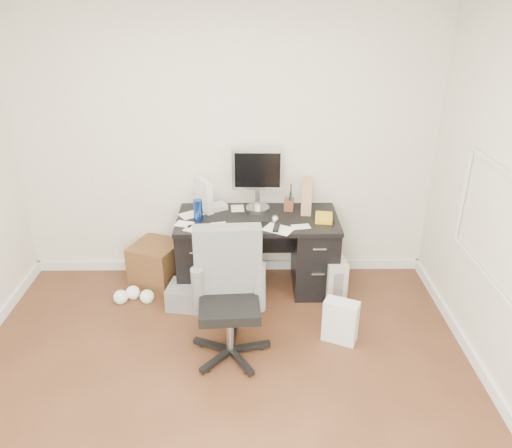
% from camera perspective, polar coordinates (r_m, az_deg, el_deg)
% --- Properties ---
extents(ground, '(4.00, 4.00, 0.00)m').
position_cam_1_polar(ground, '(3.73, -4.41, -20.85)').
color(ground, '#402514').
rests_on(ground, ground).
extents(room_shell, '(4.02, 4.02, 2.71)m').
position_cam_1_polar(room_shell, '(2.80, -4.84, 3.76)').
color(room_shell, beige).
rests_on(room_shell, ground).
extents(desk, '(1.50, 0.70, 0.75)m').
position_cam_1_polar(desk, '(4.80, 0.18, -3.05)').
color(desk, black).
rests_on(desk, ground).
extents(loose_papers, '(1.10, 0.60, 0.00)m').
position_cam_1_polar(loose_papers, '(4.60, -2.30, 0.48)').
color(loose_papers, white).
rests_on(loose_papers, desk).
extents(lcd_monitor, '(0.49, 0.29, 0.61)m').
position_cam_1_polar(lcd_monitor, '(4.71, 0.18, 5.12)').
color(lcd_monitor, '#B5B4B9').
rests_on(lcd_monitor, desk).
extents(keyboard, '(0.39, 0.14, 0.02)m').
position_cam_1_polar(keyboard, '(4.58, -1.03, 0.50)').
color(keyboard, black).
rests_on(keyboard, desk).
extents(computer_mouse, '(0.08, 0.08, 0.07)m').
position_cam_1_polar(computer_mouse, '(4.54, 2.19, 0.59)').
color(computer_mouse, '#B5B4B9').
rests_on(computer_mouse, desk).
extents(travel_mug, '(0.11, 0.11, 0.20)m').
position_cam_1_polar(travel_mug, '(4.59, -6.64, 1.60)').
color(travel_mug, '#163A9B').
rests_on(travel_mug, desk).
extents(white_binder, '(0.24, 0.30, 0.31)m').
position_cam_1_polar(white_binder, '(4.77, -5.97, 3.32)').
color(white_binder, silver).
rests_on(white_binder, desk).
extents(magazine_file, '(0.15, 0.26, 0.29)m').
position_cam_1_polar(magazine_file, '(4.76, 5.79, 3.15)').
color(magazine_file, '#A77B51').
rests_on(magazine_file, desk).
extents(pen_cup, '(0.13, 0.13, 0.27)m').
position_cam_1_polar(pen_cup, '(4.76, 3.80, 3.08)').
color(pen_cup, '#522B17').
rests_on(pen_cup, desk).
extents(yellow_book, '(0.20, 0.24, 0.04)m').
position_cam_1_polar(yellow_book, '(4.64, 7.84, 0.72)').
color(yellow_book, gold).
rests_on(yellow_book, desk).
extents(paper_remote, '(0.32, 0.30, 0.02)m').
position_cam_1_polar(paper_remote, '(4.42, 2.58, -0.48)').
color(paper_remote, white).
rests_on(paper_remote, desk).
extents(office_chair, '(0.64, 0.64, 1.06)m').
position_cam_1_polar(office_chair, '(3.87, -3.09, -8.55)').
color(office_chair, '#525552').
rests_on(office_chair, ground).
extents(pc_tower, '(0.23, 0.44, 0.42)m').
position_cam_1_polar(pc_tower, '(4.84, 8.71, -5.74)').
color(pc_tower, '#B1AEA0').
rests_on(pc_tower, ground).
extents(shopping_bag, '(0.34, 0.30, 0.38)m').
position_cam_1_polar(shopping_bag, '(4.26, 9.63, -10.89)').
color(shopping_bag, silver).
rests_on(shopping_bag, ground).
extents(wicker_basket, '(0.55, 0.55, 0.42)m').
position_cam_1_polar(wicker_basket, '(5.06, -11.31, -4.46)').
color(wicker_basket, '#4B3316').
rests_on(wicker_basket, ground).
extents(desk_printer, '(0.40, 0.35, 0.21)m').
position_cam_1_polar(desk_printer, '(4.71, -7.73, -8.10)').
color(desk_printer, slate).
rests_on(desk_printer, ground).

